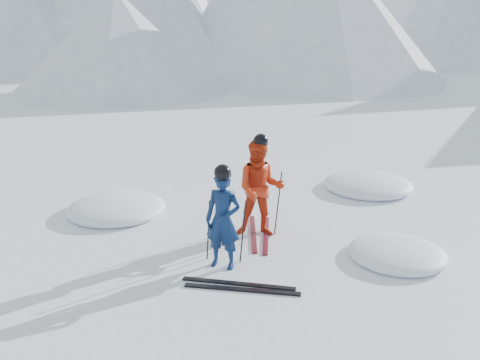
# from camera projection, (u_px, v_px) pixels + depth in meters

# --- Properties ---
(ground) EXTENTS (160.00, 160.00, 0.00)m
(ground) POSITION_uv_depth(u_px,v_px,m) (343.00, 264.00, 8.16)
(ground) COLOR white
(ground) RESTS_ON ground
(skier_blue) EXTENTS (0.60, 0.42, 1.57)m
(skier_blue) POSITION_uv_depth(u_px,v_px,m) (223.00, 220.00, 7.85)
(skier_blue) COLOR #0C2049
(skier_blue) RESTS_ON ground
(skier_red) EXTENTS (1.01, 0.87, 1.78)m
(skier_red) POSITION_uv_depth(u_px,v_px,m) (260.00, 189.00, 9.03)
(skier_red) COLOR red
(skier_red) RESTS_ON ground
(pole_blue_left) EXTENTS (0.11, 0.08, 1.05)m
(pole_blue_left) POSITION_uv_depth(u_px,v_px,m) (208.00, 230.00, 8.14)
(pole_blue_left) COLOR black
(pole_blue_left) RESTS_ON ground
(pole_blue_right) EXTENTS (0.11, 0.07, 1.05)m
(pole_blue_right) POSITION_uv_depth(u_px,v_px,m) (243.00, 232.00, 8.09)
(pole_blue_right) COLOR black
(pole_blue_right) RESTS_ON ground
(pole_red_left) EXTENTS (0.12, 0.09, 1.18)m
(pole_red_left) POSITION_uv_depth(u_px,v_px,m) (248.00, 198.00, 9.43)
(pole_red_left) COLOR black
(pole_red_left) RESTS_ON ground
(pole_red_right) EXTENTS (0.12, 0.08, 1.18)m
(pole_red_right) POSITION_uv_depth(u_px,v_px,m) (278.00, 203.00, 9.17)
(pole_red_right) COLOR black
(pole_red_right) RESTS_ON ground
(ski_worn_left) EXTENTS (0.58, 1.65, 0.03)m
(ski_worn_left) POSITION_uv_depth(u_px,v_px,m) (253.00, 233.00, 9.32)
(ski_worn_left) COLOR black
(ski_worn_left) RESTS_ON ground
(ski_worn_right) EXTENTS (0.46, 1.68, 0.03)m
(ski_worn_right) POSITION_uv_depth(u_px,v_px,m) (266.00, 235.00, 9.25)
(ski_worn_right) COLOR black
(ski_worn_right) RESTS_ON ground
(ski_loose_a) EXTENTS (1.70, 0.25, 0.03)m
(ski_loose_a) POSITION_uv_depth(u_px,v_px,m) (238.00, 284.00, 7.50)
(ski_loose_a) COLOR black
(ski_loose_a) RESTS_ON ground
(ski_loose_b) EXTENTS (1.70, 0.30, 0.03)m
(ski_loose_b) POSITION_uv_depth(u_px,v_px,m) (242.00, 290.00, 7.34)
(ski_loose_b) COLOR black
(ski_loose_b) RESTS_ON ground
(snow_lumps) EXTENTS (7.29, 5.46, 0.45)m
(snow_lumps) POSITION_uv_depth(u_px,v_px,m) (279.00, 208.00, 10.62)
(snow_lumps) COLOR white
(snow_lumps) RESTS_ON ground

